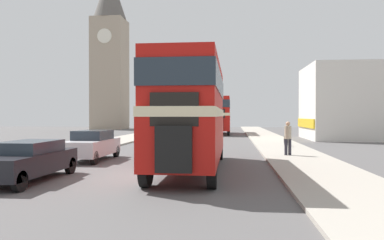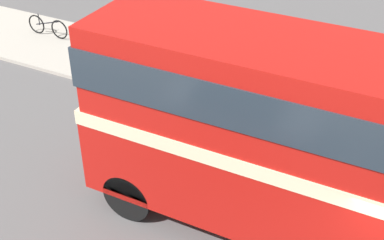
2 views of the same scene
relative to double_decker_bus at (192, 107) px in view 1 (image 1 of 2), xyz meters
name	(u,v)px [view 1 (image 1 of 2)]	position (x,y,z in m)	size (l,w,h in m)	color
ground_plane	(142,177)	(-1.64, -1.96, -2.61)	(120.00, 120.00, 0.00)	#565454
sidewalk_right	(331,179)	(5.11, -1.96, -2.55)	(3.50, 120.00, 0.12)	#A8A093
double_decker_bus	(192,107)	(0.00, 0.00, 0.00)	(2.39, 9.93, 4.39)	#B2140F
bus_distant	(219,112)	(0.14, 30.37, 0.04)	(2.57, 9.89, 4.46)	#B2140F
car_parked_near	(28,160)	(-5.37, -3.22, -1.89)	(1.71, 4.42, 1.38)	black
car_parked_mid	(92,145)	(-5.41, 2.84, -1.83)	(1.70, 4.18, 1.52)	silver
pedestrian_walking	(288,136)	(4.68, 5.26, -1.46)	(0.37, 0.37, 1.83)	#282833
bicycle_on_pavement	(286,141)	(5.45, 11.50, -2.13)	(0.05, 1.76, 0.78)	black
church_tower	(110,48)	(-18.88, 45.94, 11.09)	(5.53, 5.53, 26.83)	tan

